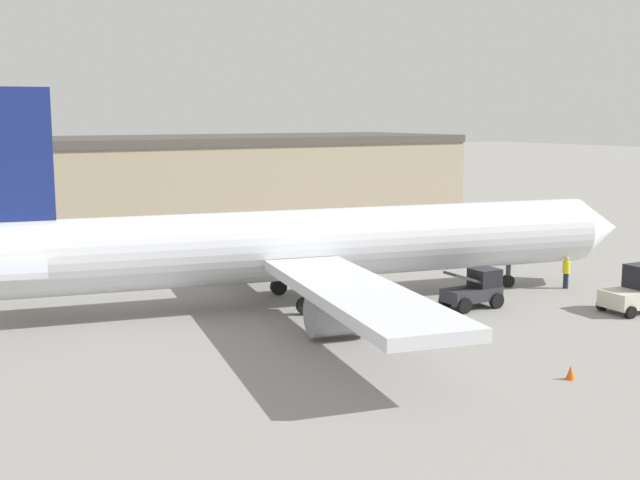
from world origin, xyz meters
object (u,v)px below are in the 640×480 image
(ground_crew_worker, at_px, (566,272))
(safety_cone_near, at_px, (571,372))
(baggage_tug, at_px, (635,291))
(belt_loader_truck, at_px, (475,289))
(airplane, at_px, (303,245))

(ground_crew_worker, relative_size, safety_cone_near, 3.35)
(baggage_tug, bearing_deg, safety_cone_near, -148.11)
(baggage_tug, bearing_deg, belt_loader_truck, 146.95)
(baggage_tug, relative_size, safety_cone_near, 5.32)
(airplane, bearing_deg, ground_crew_worker, -5.20)
(airplane, xyz_separation_m, belt_loader_truck, (7.20, -5.39, -2.15))
(belt_loader_truck, bearing_deg, safety_cone_near, -113.44)
(ground_crew_worker, xyz_separation_m, belt_loader_truck, (-7.67, -0.87, -0.02))
(baggage_tug, distance_m, belt_loader_truck, 7.97)
(baggage_tug, bearing_deg, airplane, 147.23)
(airplane, bearing_deg, baggage_tug, -25.36)
(baggage_tug, relative_size, belt_loader_truck, 0.94)
(airplane, distance_m, ground_crew_worker, 15.69)
(belt_loader_truck, bearing_deg, ground_crew_worker, 6.82)
(baggage_tug, height_order, safety_cone_near, baggage_tug)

